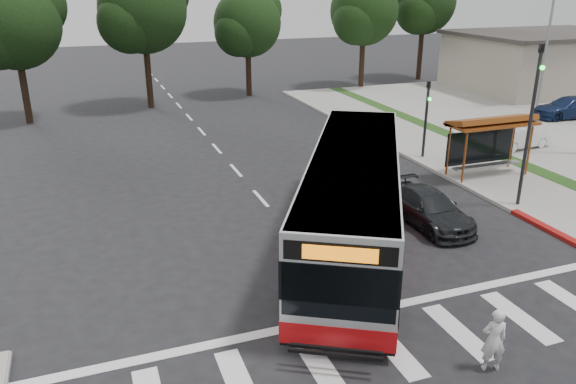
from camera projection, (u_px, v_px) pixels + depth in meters
name	position (u px, v px, depth m)	size (l,w,h in m)	color
ground	(315.00, 261.00, 18.58)	(140.00, 140.00, 0.00)	black
sidewalk_east	(451.00, 157.00, 29.12)	(4.00, 40.00, 0.12)	gray
curb_east	(418.00, 161.00, 28.47)	(0.30, 40.00, 0.15)	#9E9991
curb_east_red	(574.00, 242.00, 19.70)	(0.32, 6.00, 0.15)	maroon
commercial_building	(545.00, 63.00, 46.78)	(14.00, 10.00, 4.40)	gray
building_roof_cap	(550.00, 34.00, 45.95)	(14.60, 10.60, 0.30)	#383330
crosswalk_ladder	(392.00, 347.00, 14.19)	(18.00, 2.60, 0.01)	silver
bus_shelter	(490.00, 128.00, 25.71)	(4.20, 1.60, 2.86)	#904618
traffic_signal_ne_tall	(532.00, 114.00, 21.61)	(0.18, 0.37, 6.50)	black
traffic_signal_ne_short	(427.00, 112.00, 28.24)	(0.18, 0.37, 4.00)	black
lot_light_mid	(550.00, 23.00, 38.26)	(1.90, 0.35, 9.01)	gray
tree_ne_a	(365.00, 10.00, 46.12)	(6.16, 5.74, 9.30)	black
tree_ne_b	(425.00, 1.00, 49.94)	(6.16, 5.74, 10.02)	black
tree_north_a	(144.00, 7.00, 38.37)	(6.60, 6.15, 10.17)	black
tree_north_b	(248.00, 22.00, 43.14)	(5.72, 5.33, 8.43)	black
tree_north_c	(15.00, 22.00, 34.25)	(6.16, 5.74, 9.30)	black
transit_bus	(353.00, 201.00, 19.08)	(2.80, 12.94, 3.34)	silver
pedestrian	(494.00, 340.00, 13.13)	(0.60, 0.39, 1.64)	silver
dark_sedan	(429.00, 208.00, 21.17)	(1.80, 4.43, 1.29)	black
parked_car_1	(520.00, 137.00, 30.47)	(1.25, 3.59, 1.18)	white
parked_car_3	(568.00, 108.00, 37.06)	(1.93, 4.75, 1.38)	#16264D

